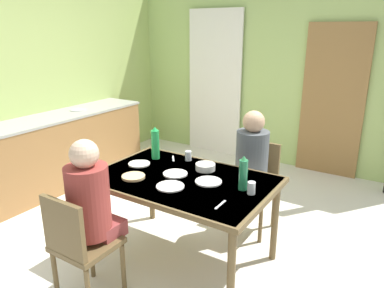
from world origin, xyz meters
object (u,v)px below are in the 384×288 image
Objects in this scene: chair_near_diner at (79,243)px; water_bottle_green_near at (155,144)px; chair_far_diner at (255,181)px; person_near_diner at (90,199)px; serving_bowl_center at (205,167)px; kitchen_counter at (59,150)px; dining_table at (182,186)px; person_far_diner at (251,157)px; water_bottle_green_far at (243,174)px.

chair_near_diner is 1.18m from water_bottle_green_near.
chair_far_diner is 2.85× the size of water_bottle_green_near.
serving_bowl_center is (0.38, 0.95, 0.00)m from person_near_diner.
kitchen_counter is 2.29m from dining_table.
kitchen_counter is 1.83m from water_bottle_green_near.
person_far_diner is at bearing 4.45° from kitchen_counter.
chair_far_diner is 3.22× the size of water_bottle_green_far.
chair_far_diner reaches higher than serving_bowl_center.
person_far_diner is at bearing 62.51° from serving_bowl_center.
person_near_diner is (1.92, -1.20, 0.33)m from kitchen_counter.
chair_near_diner is (-0.31, -0.84, -0.19)m from dining_table.
chair_far_diner is at bearing -90.00° from person_far_diner.
person_near_diner is 0.98m from water_bottle_green_near.
chair_near_diner is 1.27m from water_bottle_green_far.
chair_near_diner is 2.85× the size of water_bottle_green_near.
person_near_diner reaches higher than chair_near_diner.
serving_bowl_center is (2.29, -0.25, 0.34)m from kitchen_counter.
kitchen_counter is 9.17× the size of water_bottle_green_far.
kitchen_counter is 2.33m from serving_bowl_center.
chair_far_diner is 0.89m from water_bottle_green_far.
water_bottle_green_near is (-0.77, -0.45, 0.12)m from person_far_diner.
chair_far_diner is (0.30, 0.84, -0.19)m from dining_table.
water_bottle_green_far is (0.82, 0.76, 0.10)m from person_near_diner.
water_bottle_green_near is (-0.16, 1.09, 0.41)m from chair_near_diner.
person_near_diner is 2.85× the size of water_bottle_green_far.
kitchen_counter is at bearing 4.45° from person_far_diner.
dining_table is at bearing -172.94° from water_bottle_green_far.
person_near_diner is 1.00× the size of person_far_diner.
water_bottle_green_near reaches higher than dining_table.
serving_bowl_center reaches higher than dining_table.
person_near_diner reaches higher than water_bottle_green_near.
kitchen_counter is at bearing 170.84° from water_bottle_green_far.
water_bottle_green_far reaches higher than chair_near_diner.
water_bottle_green_far is at bearing -23.65° from serving_bowl_center.
chair_near_diner is at bearing -81.56° from water_bottle_green_near.
chair_far_diner is at bearing 68.37° from person_near_diner.
kitchen_counter is 2.80m from water_bottle_green_far.
person_far_diner is 4.53× the size of serving_bowl_center.
chair_far_diner is at bearing 104.96° from water_bottle_green_far.
chair_far_diner is at bearing 7.51° from kitchen_counter.
chair_near_diner is 1.19m from serving_bowl_center.
person_near_diner is at bearing -136.92° from water_bottle_green_far.
serving_bowl_center is at bearing 68.28° from chair_far_diner.
water_bottle_green_near is at bearing 168.89° from water_bottle_green_far.
person_far_diner is 2.52× the size of water_bottle_green_near.
kitchen_counter is at bearing 145.04° from chair_near_diner.
water_bottle_green_near is 1.80× the size of serving_bowl_center.
chair_near_diner is 1.68m from person_far_diner.
person_near_diner is at bearing 66.48° from person_far_diner.
person_far_diner is (0.30, 0.70, 0.09)m from dining_table.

